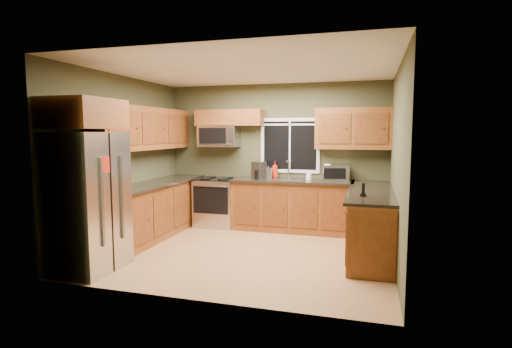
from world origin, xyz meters
The scene contains 28 objects.
floor centered at (0.00, 0.00, 0.00)m, with size 4.20×4.20×0.00m, color #A77549.
ceiling centered at (0.00, 0.00, 2.70)m, with size 4.20×4.20×0.00m, color white.
back_wall centered at (0.00, 1.80, 1.35)m, with size 4.20×4.20×0.00m, color #424229.
front_wall centered at (0.00, -1.80, 1.35)m, with size 4.20×4.20×0.00m, color #424229.
left_wall centered at (-2.10, 0.00, 1.35)m, with size 3.60×3.60×0.00m, color #424229.
right_wall centered at (2.10, 0.00, 1.35)m, with size 3.60×3.60×0.00m, color #424229.
window centered at (0.30, 1.78, 1.55)m, with size 1.12×0.03×1.02m.
base_cabinets_left centered at (-1.80, 0.48, 0.45)m, with size 0.60×2.65×0.90m, color brown.
countertop_left centered at (-1.78, 0.48, 0.92)m, with size 0.65×2.65×0.04m, color black.
base_cabinets_back centered at (0.42, 1.50, 0.45)m, with size 2.17×0.60×0.90m, color brown.
countertop_back centered at (0.42, 1.48, 0.92)m, with size 2.17×0.65×0.04m, color black.
base_cabinets_peninsula centered at (1.80, 0.54, 0.45)m, with size 0.60×2.52×0.90m.
countertop_peninsula centered at (1.78, 0.55, 0.92)m, with size 0.65×2.50×0.04m, color black.
upper_cabinets_left centered at (-1.94, 0.48, 1.86)m, with size 0.33×2.65×0.72m, color brown.
upper_cabinets_back_left centered at (-0.85, 1.64, 2.07)m, with size 1.30×0.33×0.30m, color brown.
upper_cabinets_back_right centered at (1.45, 1.64, 1.86)m, with size 1.30×0.33×0.72m, color brown.
upper_cabinet_over_fridge centered at (-1.74, -1.30, 2.03)m, with size 0.72×0.90×0.38m, color brown.
refrigerator centered at (-1.74, -1.30, 0.90)m, with size 0.74×0.90×1.80m.
range centered at (-1.05, 1.47, 0.47)m, with size 0.76×0.69×0.94m.
microwave centered at (-1.05, 1.61, 1.73)m, with size 0.76×0.41×0.42m.
sink centered at (0.30, 1.49, 0.95)m, with size 0.60×0.42×0.36m.
toaster_oven centered at (1.17, 1.62, 1.08)m, with size 0.50×0.42×0.28m.
coffee_maker centered at (-0.22, 1.48, 1.09)m, with size 0.26×0.30×0.32m.
kettle centered at (-0.05, 1.53, 1.06)m, with size 0.16×0.16×0.25m.
paper_towel_roll centered at (1.03, 1.58, 1.09)m, with size 0.14×0.14×0.33m.
soap_bottle_a centered at (0.03, 1.70, 1.10)m, with size 0.12×0.12×0.31m, color red.
soap_bottle_b centered at (0.70, 1.55, 1.03)m, with size 0.08×0.08×0.18m, color white.
cordless_phone centered at (1.68, -0.09, 0.99)m, with size 0.08×0.08×0.18m.
Camera 1 is at (1.75, -5.58, 1.80)m, focal length 28.00 mm.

